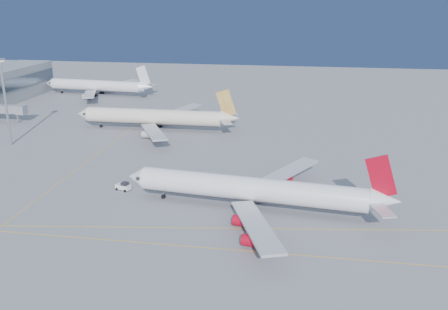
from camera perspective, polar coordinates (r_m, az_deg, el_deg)
ground at (r=112.00m, az=-3.14°, el=-6.98°), size 500.00×500.00×0.00m
jet_bridge at (r=210.71m, az=-24.27°, el=4.82°), size 23.60×3.60×6.90m
taxiway_lines at (r=121.32m, az=-9.33°, el=-5.18°), size 118.86×140.00×0.02m
airliner_virgin at (r=113.69m, az=3.69°, el=-4.02°), size 63.24×56.46×15.60m
airliner_etihad at (r=182.45m, az=-7.68°, el=4.33°), size 60.52×56.12×15.84m
airliner_third at (r=253.12m, az=-14.17°, el=7.69°), size 57.58×52.89×15.44m
pushback_tug at (r=128.31m, az=-11.41°, el=-3.53°), size 4.19×3.26×2.13m
light_mast at (r=174.66m, az=-23.79°, el=6.29°), size 2.42×2.42×27.99m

